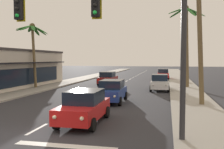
{
  "coord_description": "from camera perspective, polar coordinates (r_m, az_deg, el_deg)",
  "views": [
    {
      "loc": [
        5.93,
        -9.52,
        3.27
      ],
      "look_at": [
        2.15,
        8.0,
        2.2
      ],
      "focal_mm": 41.24,
      "sensor_mm": 36.0,
      "label": 1
    }
  ],
  "objects": [
    {
      "name": "palm_right_third",
      "position": [
        30.29,
        16.15,
        8.91
      ],
      "size": [
        4.13,
        4.41,
        9.29
      ],
      "color": "brown",
      "rests_on": "ground"
    },
    {
      "name": "sidewalk_right",
      "position": [
        29.75,
        15.72,
        -2.89
      ],
      "size": [
        3.2,
        110.0,
        0.14
      ],
      "primitive_type": "cube",
      "color": "#9E998E",
      "rests_on": "ground"
    },
    {
      "name": "lane_markings",
      "position": [
        29.89,
        1.48,
        -2.86
      ],
      "size": [
        4.28,
        87.04,
        0.01
      ],
      "color": "silver",
      "rests_on": "ground"
    },
    {
      "name": "sedan_parked_nearest_kerb",
      "position": [
        27.39,
        10.52,
        -1.71
      ],
      "size": [
        2.03,
        4.48,
        1.68
      ],
      "color": "silver",
      "rests_on": "ground"
    },
    {
      "name": "ground_plane",
      "position": [
        11.68,
        -19.44,
        -13.03
      ],
      "size": [
        220.0,
        220.0,
        0.0
      ],
      "primitive_type": "plane",
      "color": "#2D2D33"
    },
    {
      "name": "sidewalk_left",
      "position": [
        32.71,
        -12.72,
        -2.29
      ],
      "size": [
        3.2,
        110.0,
        0.14
      ],
      "primitive_type": "cube",
      "color": "#9E998E",
      "rests_on": "ground"
    },
    {
      "name": "palm_left_second",
      "position": [
        30.03,
        -17.19,
        7.61
      ],
      "size": [
        3.59,
        3.54,
        7.26
      ],
      "color": "brown",
      "rests_on": "ground"
    },
    {
      "name": "palm_right_second",
      "position": [
        19.13,
        18.71,
        14.49
      ],
      "size": [
        3.43,
        3.03,
        9.84
      ],
      "color": "brown",
      "rests_on": "ground"
    },
    {
      "name": "traffic_signal_mast",
      "position": [
        10.73,
        -2.89,
        12.05
      ],
      "size": [
        10.87,
        0.41,
        6.92
      ],
      "color": "#2D2D33",
      "rests_on": "ground"
    },
    {
      "name": "sedan_lead_at_stop_bar",
      "position": [
        13.32,
        -6.19,
        -7.05
      ],
      "size": [
        1.95,
        4.45,
        1.68
      ],
      "color": "red",
      "rests_on": "ground"
    },
    {
      "name": "sedan_third_in_queue",
      "position": [
        19.65,
        -0.04,
        -3.65
      ],
      "size": [
        2.01,
        4.48,
        1.68
      ],
      "color": "navy",
      "rests_on": "ground"
    },
    {
      "name": "sedan_oncoming_far",
      "position": [
        32.73,
        -0.95,
        -0.82
      ],
      "size": [
        1.99,
        4.47,
        1.68
      ],
      "color": "maroon",
      "rests_on": "ground"
    },
    {
      "name": "sedan_parked_mid_kerb",
      "position": [
        43.15,
        11.25,
        0.14
      ],
      "size": [
        2.02,
        4.48,
        1.68
      ],
      "color": "red",
      "rests_on": "ground"
    }
  ]
}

